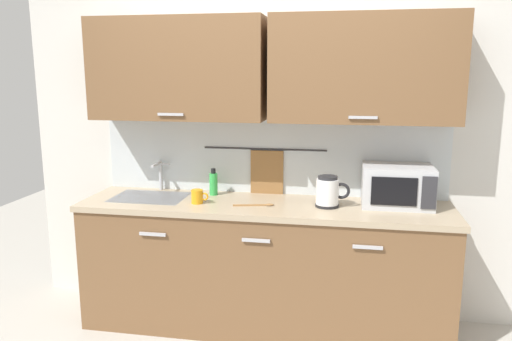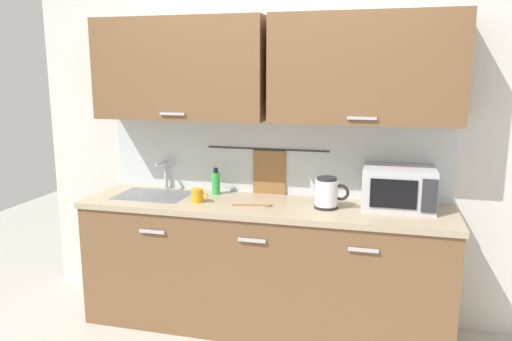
{
  "view_description": "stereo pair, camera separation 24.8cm",
  "coord_description": "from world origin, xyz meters",
  "px_view_note": "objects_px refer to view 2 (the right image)",
  "views": [
    {
      "loc": [
        0.53,
        -2.95,
        1.79
      ],
      "look_at": [
        -0.06,
        0.33,
        1.12
      ],
      "focal_mm": 34.93,
      "sensor_mm": 36.0,
      "label": 1
    },
    {
      "loc": [
        0.78,
        -2.89,
        1.79
      ],
      "look_at": [
        -0.06,
        0.33,
        1.12
      ],
      "focal_mm": 34.93,
      "sensor_mm": 36.0,
      "label": 2
    }
  ],
  "objects_px": {
    "wooden_spoon": "(257,205)",
    "electric_kettle": "(327,193)",
    "dish_soap_bottle": "(216,183)",
    "microwave": "(399,188)",
    "mug_near_sink": "(198,195)"
  },
  "relations": [
    {
      "from": "dish_soap_bottle",
      "to": "wooden_spoon",
      "type": "distance_m",
      "value": 0.45
    },
    {
      "from": "electric_kettle",
      "to": "dish_soap_bottle",
      "type": "bearing_deg",
      "value": 168.05
    },
    {
      "from": "wooden_spoon",
      "to": "dish_soap_bottle",
      "type": "bearing_deg",
      "value": 147.47
    },
    {
      "from": "dish_soap_bottle",
      "to": "mug_near_sink",
      "type": "height_order",
      "value": "dish_soap_bottle"
    },
    {
      "from": "wooden_spoon",
      "to": "electric_kettle",
      "type": "bearing_deg",
      "value": 7.87
    },
    {
      "from": "mug_near_sink",
      "to": "wooden_spoon",
      "type": "height_order",
      "value": "mug_near_sink"
    },
    {
      "from": "dish_soap_bottle",
      "to": "microwave",
      "type": "bearing_deg",
      "value": -2.62
    },
    {
      "from": "dish_soap_bottle",
      "to": "mug_near_sink",
      "type": "distance_m",
      "value": 0.26
    },
    {
      "from": "electric_kettle",
      "to": "dish_soap_bottle",
      "type": "distance_m",
      "value": 0.85
    },
    {
      "from": "microwave",
      "to": "electric_kettle",
      "type": "xyz_separation_m",
      "value": [
        -0.45,
        -0.12,
        -0.03
      ]
    },
    {
      "from": "microwave",
      "to": "dish_soap_bottle",
      "type": "height_order",
      "value": "microwave"
    },
    {
      "from": "electric_kettle",
      "to": "mug_near_sink",
      "type": "xyz_separation_m",
      "value": [
        -0.88,
        -0.07,
        -0.05
      ]
    },
    {
      "from": "dish_soap_bottle",
      "to": "wooden_spoon",
      "type": "relative_size",
      "value": 0.71
    },
    {
      "from": "dish_soap_bottle",
      "to": "mug_near_sink",
      "type": "relative_size",
      "value": 1.63
    },
    {
      "from": "dish_soap_bottle",
      "to": "mug_near_sink",
      "type": "xyz_separation_m",
      "value": [
        -0.05,
        -0.25,
        -0.04
      ]
    }
  ]
}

